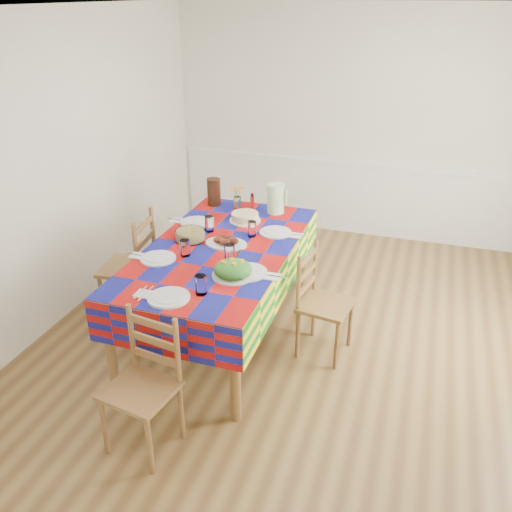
{
  "coord_description": "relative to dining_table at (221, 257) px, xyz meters",
  "views": [
    {
      "loc": [
        0.86,
        -3.96,
        2.8
      ],
      "look_at": [
        -0.42,
        -0.09,
        0.79
      ],
      "focal_mm": 38.0,
      "sensor_mm": 36.0,
      "label": 1
    }
  ],
  "objects": [
    {
      "name": "pasta_bowl",
      "position": [
        -0.3,
        0.05,
        0.14
      ],
      "size": [
        0.26,
        0.26,
        0.09
      ],
      "color": "white",
      "rests_on": "dining_table"
    },
    {
      "name": "wainscot",
      "position": [
        0.72,
        2.64,
        -0.27
      ],
      "size": [
        4.41,
        0.06,
        0.92
      ],
      "color": "white",
      "rests_on": "room"
    },
    {
      "name": "chair_near",
      "position": [
        0.01,
        -1.39,
        -0.28
      ],
      "size": [
        0.49,
        0.47,
        0.97
      ],
      "rotation": [
        0.0,
        0.0,
        -0.16
      ],
      "color": "brown",
      "rests_on": "room"
    },
    {
      "name": "chair_far",
      "position": [
        0.0,
        1.4,
        -0.34
      ],
      "size": [
        0.41,
        0.4,
        0.84
      ],
      "rotation": [
        0.0,
        0.0,
        3.27
      ],
      "color": "brown",
      "rests_on": "room"
    },
    {
      "name": "chair_left",
      "position": [
        -0.88,
        0.01,
        -0.24
      ],
      "size": [
        0.49,
        0.51,
        1.04
      ],
      "rotation": [
        0.0,
        0.0,
        -1.45
      ],
      "color": "brown",
      "rests_on": "room"
    },
    {
      "name": "meat_platter",
      "position": [
        0.03,
        0.06,
        0.13
      ],
      "size": [
        0.36,
        0.26,
        0.07
      ],
      "color": "white",
      "rests_on": "dining_table"
    },
    {
      "name": "setting_right_near",
      "position": [
        0.3,
        -0.32,
        0.13
      ],
      "size": [
        0.58,
        0.34,
        0.15
      ],
      "rotation": [
        0.0,
        0.0,
        -1.57
      ],
      "color": "white",
      "rests_on": "dining_table"
    },
    {
      "name": "hot_sauce",
      "position": [
        -0.03,
        0.93,
        0.18
      ],
      "size": [
        0.04,
        0.04,
        0.16
      ],
      "primitive_type": "cylinder",
      "color": "red",
      "rests_on": "dining_table"
    },
    {
      "name": "tea_pitcher",
      "position": [
        -0.43,
        0.92,
        0.23
      ],
      "size": [
        0.14,
        0.14,
        0.27
      ],
      "primitive_type": "cylinder",
      "color": "black",
      "rests_on": "dining_table"
    },
    {
      "name": "room",
      "position": [
        0.72,
        0.15,
        0.59
      ],
      "size": [
        4.58,
        5.08,
        2.78
      ],
      "color": "brown",
      "rests_on": "ground"
    },
    {
      "name": "setting_right_far",
      "position": [
        0.3,
        0.38,
        0.13
      ],
      "size": [
        0.54,
        0.31,
        0.14
      ],
      "rotation": [
        0.0,
        0.0,
        -1.57
      ],
      "color": "white",
      "rests_on": "dining_table"
    },
    {
      "name": "setting_left_near",
      "position": [
        -0.33,
        -0.32,
        0.13
      ],
      "size": [
        0.53,
        0.31,
        0.14
      ],
      "rotation": [
        0.0,
        0.0,
        1.57
      ],
      "color": "white",
      "rests_on": "dining_table"
    },
    {
      "name": "setting_near_head",
      "position": [
        0.03,
        -0.85,
        0.13
      ],
      "size": [
        0.49,
        0.33,
        0.14
      ],
      "color": "white",
      "rests_on": "dining_table"
    },
    {
      "name": "flower_vase",
      "position": [
        -0.17,
        0.88,
        0.2
      ],
      "size": [
        0.15,
        0.12,
        0.24
      ],
      "color": "white",
      "rests_on": "dining_table"
    },
    {
      "name": "name_card",
      "position": [
        -0.03,
        -1.04,
        0.11
      ],
      "size": [
        0.08,
        0.03,
        0.02
      ],
      "primitive_type": "cube",
      "color": "white",
      "rests_on": "dining_table"
    },
    {
      "name": "setting_left_far",
      "position": [
        -0.34,
        0.37,
        0.13
      ],
      "size": [
        0.54,
        0.32,
        0.14
      ],
      "rotation": [
        0.0,
        0.0,
        1.57
      ],
      "color": "white",
      "rests_on": "dining_table"
    },
    {
      "name": "salad_platter",
      "position": [
        0.28,
        -0.45,
        0.15
      ],
      "size": [
        0.32,
        0.32,
        0.14
      ],
      "color": "white",
      "rests_on": "dining_table"
    },
    {
      "name": "green_pitcher",
      "position": [
        0.22,
        0.91,
        0.24
      ],
      "size": [
        0.17,
        0.17,
        0.28
      ],
      "primitive_type": "cylinder",
      "color": "#BDF1AA",
      "rests_on": "dining_table"
    },
    {
      "name": "cake",
      "position": [
        0.01,
        0.6,
        0.14
      ],
      "size": [
        0.3,
        0.3,
        0.08
      ],
      "color": "white",
      "rests_on": "dining_table"
    },
    {
      "name": "dining_table",
      "position": [
        0.0,
        0.0,
        0.0
      ],
      "size": [
        1.18,
        2.2,
        0.85
      ],
      "color": "brown",
      "rests_on": "room"
    },
    {
      "name": "chair_right",
      "position": [
        0.88,
        0.01,
        -0.29
      ],
      "size": [
        0.46,
        0.48,
        0.95
      ],
      "rotation": [
        0.0,
        0.0,
        1.42
      ],
      "color": "brown",
      "rests_on": "room"
    },
    {
      "name": "serving_utensils",
      "position": [
        0.17,
        -0.14,
        0.1
      ],
      "size": [
        0.14,
        0.32,
        0.01
      ],
      "color": "black",
      "rests_on": "dining_table"
    }
  ]
}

